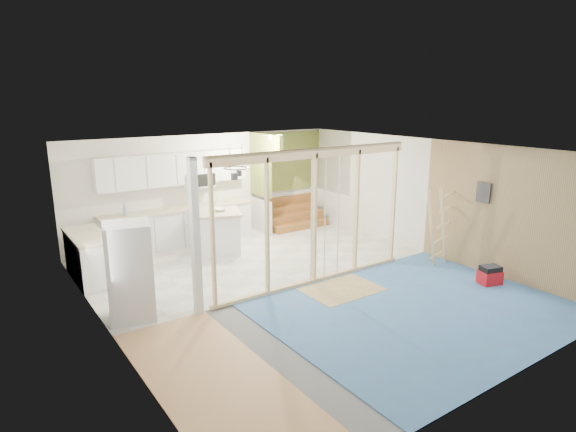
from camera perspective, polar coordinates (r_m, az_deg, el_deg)
room at (r=8.81m, az=1.63°, el=-0.45°), size 7.01×8.01×2.61m
floor_overlays at (r=9.30m, az=1.72°, el=-8.02°), size 7.00×8.00×0.03m
stud_frame at (r=8.60m, az=0.35°, el=1.19°), size 4.66×0.14×2.60m
base_cabinets at (r=11.21m, az=-15.45°, el=-2.19°), size 4.45×2.24×0.93m
upper_cabinets at (r=11.60m, az=-13.06°, el=5.35°), size 3.60×0.41×0.85m
green_partition at (r=12.95m, az=-0.67°, el=2.66°), size 2.25×1.51×2.60m
pot_rack at (r=10.07m, az=-6.16°, el=5.37°), size 0.52×0.52×0.72m
sheathing_panel at (r=10.07m, az=24.96°, el=0.07°), size 0.02×4.00×2.60m
electrical_panel at (r=10.26m, az=22.16°, el=2.60°), size 0.04×0.30×0.40m
ceiling_light at (r=11.83m, az=-1.50°, el=9.38°), size 0.32×0.32×0.08m
fridge at (r=8.06m, az=-18.20°, el=-6.31°), size 0.84×0.81×1.60m
island at (r=11.07m, az=-8.28°, el=-1.92°), size 1.29×1.29×0.98m
bowl at (r=10.96m, az=-7.98°, el=0.76°), size 0.30×0.30×0.06m
soap_bottle_a at (r=11.20m, az=-18.71°, el=0.85°), size 0.16×0.16×0.32m
soap_bottle_b at (r=12.00m, az=-8.27°, el=2.03°), size 0.12×0.12×0.21m
toolbox at (r=9.99m, az=22.81°, el=-6.54°), size 0.46×0.40×0.37m
ladder at (r=10.52m, az=17.43°, el=-1.19°), size 0.90×0.04×1.67m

